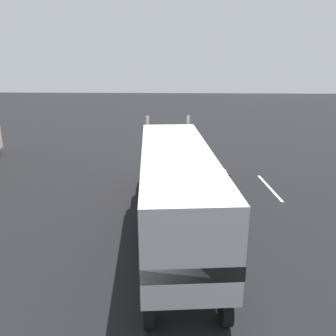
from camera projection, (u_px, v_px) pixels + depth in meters
The scene contains 5 objects.
ground_plane at pixel (168, 189), 20.33m from camera, with size 120.00×120.00×0.00m, color black.
lane_stripe_near at pixel (229, 195), 19.52m from camera, with size 4.40×0.16×0.01m, color silver.
lane_stripe_mid at pixel (269, 188), 20.59m from camera, with size 4.40×0.16×0.01m, color silver.
semi_truck at pixel (174, 181), 14.35m from camera, with size 14.34×4.09×4.50m.
person_bystander at pixel (225, 182), 18.94m from camera, with size 0.41×0.48×1.63m.
Camera 1 is at (-18.96, -0.68, 7.41)m, focal length 36.51 mm.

